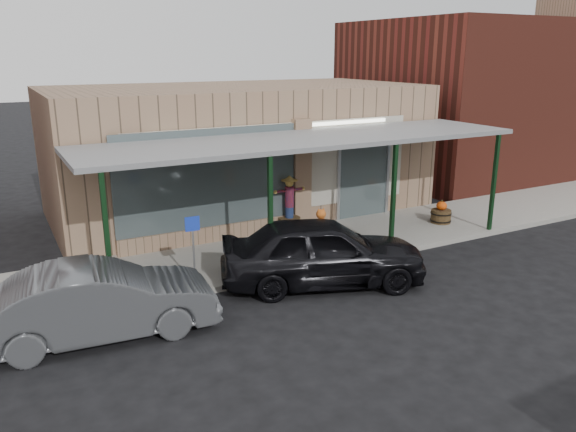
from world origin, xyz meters
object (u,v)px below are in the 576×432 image
barrel_pumpkin (441,215)px  car_grey (100,302)px  handicap_sign (193,241)px  barrel_scarecrow (289,213)px  parked_sedan (323,252)px

barrel_pumpkin → car_grey: (-10.62, -2.21, 0.31)m
barrel_pumpkin → car_grey: size_ratio=0.17×
handicap_sign → car_grey: (-2.29, -1.23, -0.46)m
barrel_scarecrow → barrel_pumpkin: barrel_scarecrow is taller
barrel_scarecrow → parked_sedan: (-1.00, -3.48, 0.08)m
parked_sedan → barrel_scarecrow: bearing=4.4°
handicap_sign → parked_sedan: bearing=-18.9°
parked_sedan → barrel_pumpkin: bearing=-49.3°
parked_sedan → car_grey: (-5.04, -0.16, -0.09)m
handicap_sign → barrel_scarecrow: bearing=35.1°
barrel_pumpkin → parked_sedan: bearing=-159.8°
barrel_scarecrow → barrel_pumpkin: size_ratio=2.24×
barrel_scarecrow → barrel_pumpkin: (4.58, -1.42, -0.31)m
barrel_scarecrow → handicap_sign: (-3.75, -2.40, 0.46)m
car_grey → barrel_pumpkin: bearing=-72.9°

